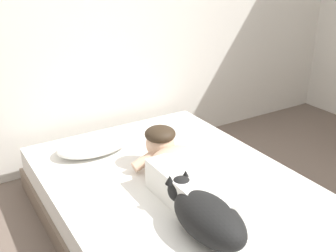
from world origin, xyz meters
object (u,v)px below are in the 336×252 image
Objects in this scene: pillow at (93,145)px; person_lying at (192,174)px; coffee_cup at (163,142)px; cell_phone at (196,192)px; dog at (205,214)px; bed at (181,208)px.

person_lying reaches higher than pillow.
coffee_cup is 0.64m from cell_phone.
cell_phone is (0.17, 0.31, -0.10)m from dog.
pillow reaches higher than bed.
dog is at bearing -108.02° from bed.
pillow is at bearing 111.08° from cell_phone.
dog is (-0.16, -0.35, -0.00)m from person_lying.
person_lying is 0.39m from dog.
person_lying is (0.03, -0.07, 0.27)m from bed.
pillow reaches higher than coffee_cup.
bed is at bearing 71.98° from dog.
pillow reaches higher than cell_phone.
cell_phone is (0.31, -0.80, -0.05)m from pillow.
pillow is at bearing 111.96° from person_lying.
coffee_cup is (0.15, 0.58, -0.07)m from person_lying.
person_lying is 6.57× the size of cell_phone.
person_lying is 0.60m from coffee_cup.
cell_phone is at bearing -68.92° from pillow.
dog reaches higher than cell_phone.
bed is 4.02× the size of pillow.
pillow is 0.90× the size of dog.
pillow is 0.49m from coffee_cup.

